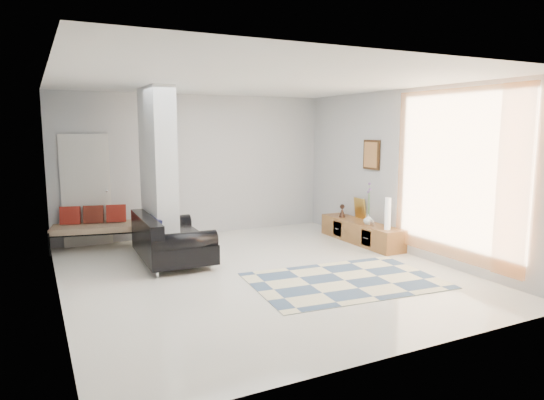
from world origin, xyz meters
name	(u,v)px	position (x,y,z in m)	size (l,w,h in m)	color
floor	(260,273)	(0.00, 0.00, 0.00)	(6.00, 6.00, 0.00)	white
ceiling	(259,81)	(0.00, 0.00, 2.80)	(6.00, 6.00, 0.00)	white
wall_back	(196,165)	(0.00, 3.00, 1.40)	(6.00, 6.00, 0.00)	#B4B6B9
wall_front	(400,211)	(0.00, -3.00, 1.40)	(6.00, 6.00, 0.00)	#B4B6B9
wall_left	(53,190)	(-2.75, 0.00, 1.40)	(6.00, 6.00, 0.00)	#B4B6B9
wall_right	(406,172)	(2.75, 0.00, 1.40)	(6.00, 6.00, 0.00)	#B4B6B9
partition_column	(158,174)	(-1.10, 1.60, 1.40)	(0.35, 1.20, 2.80)	silver
hallway_door	(86,190)	(-2.10, 2.96, 1.02)	(0.85, 0.06, 2.04)	silver
curtain	(455,175)	(2.67, -1.15, 1.45)	(2.55, 2.55, 0.00)	#FF9343
wall_art	(372,155)	(2.72, 0.90, 1.65)	(0.04, 0.45, 0.55)	#3A2210
media_console	(361,232)	(2.52, 0.90, 0.20)	(0.45, 2.04, 0.80)	brown
loveseat	(169,241)	(-1.06, 1.20, 0.35)	(1.06, 1.76, 0.76)	silver
daybed	(101,225)	(-1.92, 2.63, 0.42)	(1.80, 1.03, 0.77)	black
area_rug	(345,281)	(0.90, -0.90, 0.01)	(2.62, 1.74, 0.01)	beige
cylinder_lamp	(388,214)	(2.50, 0.13, 0.68)	(0.10, 0.10, 0.55)	beige
bronze_figurine	(342,211)	(2.47, 1.45, 0.53)	(0.13, 0.13, 0.25)	black
vase	(368,219)	(2.47, 0.62, 0.49)	(0.18, 0.18, 0.19)	white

